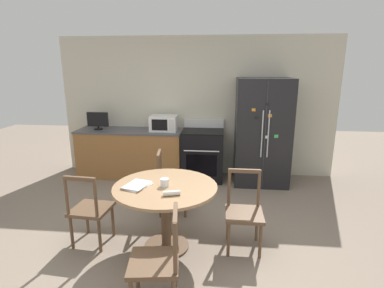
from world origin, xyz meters
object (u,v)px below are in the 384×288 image
object	(u,v)px
oven_range	(203,154)
candle_glass	(165,183)
microwave	(164,123)
refrigerator	(262,132)
dining_chair_near	(157,262)
dining_chair_left	(90,210)
dining_chair_far	(171,183)
dining_chair_right	(244,213)
countertop_tv	(98,120)

from	to	relation	value
oven_range	candle_glass	bearing A→B (deg)	-96.72
microwave	candle_glass	size ratio (longest dim) A/B	5.09
refrigerator	dining_chair_near	xyz separation A→B (m)	(-1.23, -3.09, -0.50)
oven_range	dining_chair_left	xyz separation A→B (m)	(-1.16, -2.29, -0.03)
refrigerator	oven_range	world-z (taller)	refrigerator
refrigerator	dining_chair_left	bearing A→B (deg)	-134.69
dining_chair_far	dining_chair_left	size ratio (longest dim) A/B	1.00
dining_chair_near	dining_chair_far	bearing A→B (deg)	-1.79
candle_glass	dining_chair_right	bearing A→B (deg)	7.12
refrigerator	oven_range	bearing A→B (deg)	176.58
microwave	dining_chair_left	distance (m)	2.43
dining_chair_left	countertop_tv	bearing A→B (deg)	114.09
dining_chair_right	dining_chair_left	distance (m)	1.78
refrigerator	dining_chair_near	size ratio (longest dim) A/B	2.07
dining_chair_far	oven_range	bearing A→B (deg)	158.71
dining_chair_right	dining_chair_near	size ratio (longest dim) A/B	1.00
microwave	dining_chair_right	size ratio (longest dim) A/B	0.54
dining_chair_left	candle_glass	xyz separation A→B (m)	(0.89, 0.00, 0.37)
oven_range	dining_chair_right	world-z (taller)	oven_range
countertop_tv	dining_chair_right	world-z (taller)	countertop_tv
dining_chair_far	dining_chair_near	world-z (taller)	same
dining_chair_near	countertop_tv	bearing A→B (deg)	21.96
oven_range	dining_chair_right	bearing A→B (deg)	-74.19
dining_chair_left	candle_glass	size ratio (longest dim) A/B	9.42
microwave	countertop_tv	world-z (taller)	countertop_tv
dining_chair_right	dining_chair_near	xyz separation A→B (m)	(-0.79, -0.97, 0.00)
oven_range	candle_glass	size ratio (longest dim) A/B	11.28
microwave	countertop_tv	xyz separation A→B (m)	(-1.26, -0.01, 0.04)
dining_chair_near	dining_chair_left	world-z (taller)	same
countertop_tv	dining_chair_right	size ratio (longest dim) A/B	0.44
candle_glass	dining_chair_near	bearing A→B (deg)	-83.80
microwave	dining_chair_far	bearing A→B (deg)	-75.61
dining_chair_right	dining_chair_far	size ratio (longest dim) A/B	1.00
oven_range	dining_chair_far	size ratio (longest dim) A/B	1.20
dining_chair_near	dining_chair_left	distance (m)	1.31
oven_range	dining_chair_near	xyz separation A→B (m)	(-0.18, -3.15, -0.03)
dining_chair_far	dining_chair_left	distance (m)	1.20
dining_chair_near	refrigerator	bearing A→B (deg)	-29.33
refrigerator	countertop_tv	xyz separation A→B (m)	(-3.03, 0.07, 0.14)
microwave	countertop_tv	distance (m)	1.26
oven_range	microwave	bearing A→B (deg)	178.25
dining_chair_right	dining_chair_left	bearing A→B (deg)	3.53
dining_chair_right	dining_chair_far	distance (m)	1.25
refrigerator	countertop_tv	bearing A→B (deg)	178.66
countertop_tv	candle_glass	distance (m)	2.88
refrigerator	dining_chair_left	distance (m)	3.17
refrigerator	dining_chair_far	world-z (taller)	refrigerator
microwave	candle_glass	distance (m)	2.37
oven_range	dining_chair_near	world-z (taller)	oven_range
microwave	dining_chair_right	distance (m)	2.65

